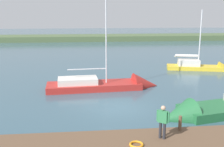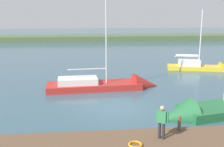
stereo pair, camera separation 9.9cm
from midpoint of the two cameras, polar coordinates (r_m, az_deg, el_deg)
The scene contains 9 objects.
ground_plane at distance 18.74m, azimuth 1.37°, elevation -7.32°, with size 200.00×200.00×0.00m, color #385666.
far_shoreline at distance 65.39m, azimuth -3.65°, elevation 7.05°, with size 180.00×8.00×2.40m, color #4C603D.
dock_pier at distance 13.28m, azimuth 4.53°, elevation -14.96°, with size 25.89×2.53×0.52m, color brown.
mooring_post_far at distance 14.42m, azimuth 14.30°, elevation -10.20°, with size 0.17×0.17×0.77m, color brown.
life_ring_buoy at distance 12.71m, azimuth 5.20°, elevation -14.77°, with size 0.66×0.66×0.10m, color orange.
sailboat_inner_slip at distance 32.85m, azimuth 19.13°, elevation 1.04°, with size 7.80×3.65×7.70m.
sailboat_behind_pier at distance 23.49m, azimuth 0.01°, elevation -2.81°, with size 9.83×3.06×11.94m.
sailboat_mid_channel at distance 18.87m, azimuth 21.39°, elevation -7.58°, with size 9.65×4.28×11.85m.
person_on_dock at distance 13.14m, azimuth 10.75°, elevation -9.65°, with size 0.53×0.44×1.66m.
Camera 2 is at (2.09, 17.48, 6.42)m, focal length 43.10 mm.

